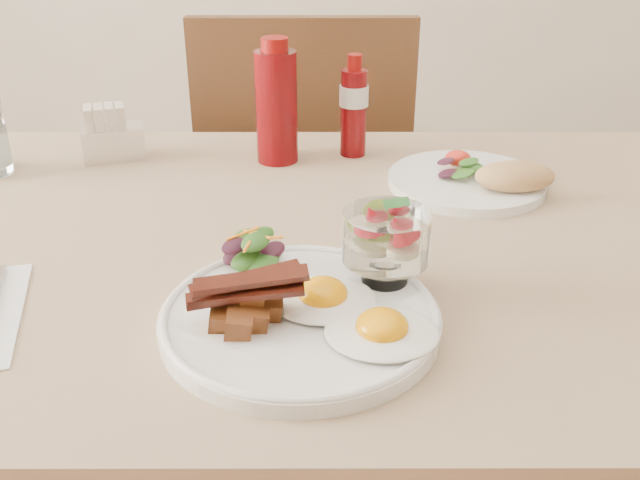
# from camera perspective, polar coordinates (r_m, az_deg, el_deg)

# --- Properties ---
(table) EXTENTS (1.33, 0.88, 0.75)m
(table) POSITION_cam_1_polar(r_m,az_deg,el_deg) (0.91, -1.99, -5.71)
(table) COLOR #532E1A
(table) RESTS_ON ground
(chair_far) EXTENTS (0.42, 0.42, 0.93)m
(chair_far) POSITION_cam_1_polar(r_m,az_deg,el_deg) (1.56, -1.19, 3.31)
(chair_far) COLOR #532E1A
(chair_far) RESTS_ON ground
(main_plate) EXTENTS (0.28, 0.28, 0.02)m
(main_plate) POSITION_cam_1_polar(r_m,az_deg,el_deg) (0.72, -1.60, -6.34)
(main_plate) COLOR white
(main_plate) RESTS_ON table
(fried_eggs) EXTENTS (0.18, 0.17, 0.03)m
(fried_eggs) POSITION_cam_1_polar(r_m,az_deg,el_deg) (0.70, 2.52, -5.83)
(fried_eggs) COLOR white
(fried_eggs) RESTS_ON main_plate
(bacon_potato_pile) EXTENTS (0.12, 0.07, 0.05)m
(bacon_potato_pile) POSITION_cam_1_polar(r_m,az_deg,el_deg) (0.68, -5.95, -4.93)
(bacon_potato_pile) COLOR brown
(bacon_potato_pile) RESTS_ON main_plate
(side_salad) EXTENTS (0.08, 0.07, 0.04)m
(side_salad) POSITION_cam_1_polar(r_m,az_deg,el_deg) (0.78, -5.28, -0.97)
(side_salad) COLOR #154412
(side_salad) RESTS_ON main_plate
(fruit_cup) EXTENTS (0.09, 0.09, 0.09)m
(fruit_cup) POSITION_cam_1_polar(r_m,az_deg,el_deg) (0.74, 5.34, 0.24)
(fruit_cup) COLOR white
(fruit_cup) RESTS_ON main_plate
(second_plate) EXTENTS (0.23, 0.23, 0.06)m
(second_plate) POSITION_cam_1_polar(r_m,az_deg,el_deg) (1.05, 12.51, 4.81)
(second_plate) COLOR white
(second_plate) RESTS_ON table
(ketchup_bottle) EXTENTS (0.08, 0.08, 0.19)m
(ketchup_bottle) POSITION_cam_1_polar(r_m,az_deg,el_deg) (1.11, -3.51, 10.74)
(ketchup_bottle) COLOR #5B0508
(ketchup_bottle) RESTS_ON table
(hot_sauce_bottle) EXTENTS (0.06, 0.06, 0.16)m
(hot_sauce_bottle) POSITION_cam_1_polar(r_m,az_deg,el_deg) (1.14, 2.71, 10.56)
(hot_sauce_bottle) COLOR #5B0508
(hot_sauce_bottle) RESTS_ON table
(sugar_caddy) EXTENTS (0.11, 0.08, 0.09)m
(sugar_caddy) POSITION_cam_1_polar(r_m,az_deg,el_deg) (1.18, -16.38, 7.92)
(sugar_caddy) COLOR silver
(sugar_caddy) RESTS_ON table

